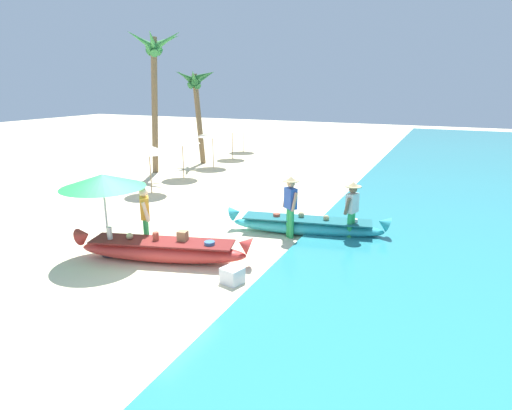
# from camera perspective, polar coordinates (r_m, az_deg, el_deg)

# --- Properties ---
(ground_plane) EXTENTS (80.00, 80.00, 0.00)m
(ground_plane) POSITION_cam_1_polar(r_m,az_deg,el_deg) (11.16, -13.45, -6.84)
(ground_plane) COLOR beige
(boat_red_foreground) EXTENTS (4.42, 1.84, 0.83)m
(boat_red_foreground) POSITION_cam_1_polar(r_m,az_deg,el_deg) (10.82, -12.21, -5.80)
(boat_red_foreground) COLOR red
(boat_red_foreground) RESTS_ON ground
(boat_cyan_midground) EXTENTS (4.63, 1.52, 0.75)m
(boat_cyan_midground) POSITION_cam_1_polar(r_m,az_deg,el_deg) (12.50, 6.68, -2.73)
(boat_cyan_midground) COLOR #33B2BC
(boat_cyan_midground) RESTS_ON ground
(person_vendor_hatted) EXTENTS (0.56, 0.49, 1.76)m
(person_vendor_hatted) POSITION_cam_1_polar(r_m,az_deg,el_deg) (12.00, 4.57, 0.32)
(person_vendor_hatted) COLOR green
(person_vendor_hatted) RESTS_ON ground
(person_tourist_customer) EXTENTS (0.50, 0.55, 1.68)m
(person_tourist_customer) POSITION_cam_1_polar(r_m,az_deg,el_deg) (11.37, -14.40, -1.38)
(person_tourist_customer) COLOR green
(person_tourist_customer) RESTS_ON ground
(person_vendor_assistant) EXTENTS (0.44, 0.58, 1.66)m
(person_vendor_assistant) POSITION_cam_1_polar(r_m,az_deg,el_deg) (12.09, 12.54, -0.22)
(person_vendor_assistant) COLOR green
(person_vendor_assistant) RESTS_ON ground
(patio_umbrella_large) EXTENTS (2.04, 2.04, 2.10)m
(patio_umbrella_large) POSITION_cam_1_polar(r_m,az_deg,el_deg) (11.08, -19.57, 2.94)
(patio_umbrella_large) COLOR #B7B7BC
(patio_umbrella_large) RESTS_ON ground
(parasol_row_0) EXTENTS (1.60, 1.60, 1.91)m
(parasol_row_0) POSITION_cam_1_polar(r_m,az_deg,el_deg) (17.36, -13.93, 7.15)
(parasol_row_0) COLOR #8E6B47
(parasol_row_0) RESTS_ON ground
(parasol_row_1) EXTENTS (1.60, 1.60, 1.91)m
(parasol_row_1) POSITION_cam_1_polar(r_m,az_deg,el_deg) (19.94, -9.71, 8.44)
(parasol_row_1) COLOR #8E6B47
(parasol_row_1) RESTS_ON ground
(parasol_row_2) EXTENTS (1.60, 1.60, 1.91)m
(parasol_row_2) POSITION_cam_1_polar(r_m,az_deg,el_deg) (22.40, -5.75, 9.37)
(parasol_row_2) COLOR #8E6B47
(parasol_row_2) RESTS_ON ground
(parasol_row_3) EXTENTS (1.60, 1.60, 1.91)m
(parasol_row_3) POSITION_cam_1_polar(r_m,az_deg,el_deg) (24.98, -3.16, 10.07)
(parasol_row_3) COLOR #8E6B47
(parasol_row_3) RESTS_ON ground
(parasol_row_4) EXTENTS (1.60, 1.60, 1.91)m
(parasol_row_4) POSITION_cam_1_polar(r_m,az_deg,el_deg) (27.63, -1.73, 10.63)
(parasol_row_4) COLOR #8E6B47
(parasol_row_4) RESTS_ON ground
(palm_tree_tall_inland) EXTENTS (2.40, 2.69, 5.00)m
(palm_tree_tall_inland) POSITION_cam_1_polar(r_m,az_deg,el_deg) (23.71, -7.97, 15.13)
(palm_tree_tall_inland) COLOR brown
(palm_tree_tall_inland) RESTS_ON ground
(palm_tree_leaning_seaward) EXTENTS (2.65, 2.54, 6.56)m
(palm_tree_leaning_seaward) POSITION_cam_1_polar(r_m,az_deg,el_deg) (21.25, -13.24, 18.07)
(palm_tree_leaning_seaward) COLOR brown
(palm_tree_leaning_seaward) RESTS_ON ground
(cooler_box) EXTENTS (0.51, 0.49, 0.35)m
(cooler_box) POSITION_cam_1_polar(r_m,az_deg,el_deg) (9.54, -3.14, -9.25)
(cooler_box) COLOR silver
(cooler_box) RESTS_ON ground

